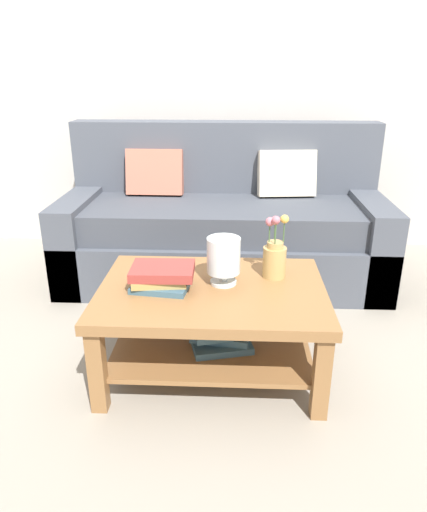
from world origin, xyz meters
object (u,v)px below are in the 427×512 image
(couch, at_px, (223,227))
(glass_hurricane_vase, at_px, (224,257))
(coffee_table, at_px, (213,312))
(book_stack_main, at_px, (161,277))
(flower_pitcher, at_px, (275,256))

(couch, xyz_separation_m, glass_hurricane_vase, (0.03, -1.14, 0.22))
(couch, xyz_separation_m, coffee_table, (-0.02, -1.19, -0.04))
(couch, distance_m, glass_hurricane_vase, 1.16)
(couch, bearing_deg, coffee_table, -90.78)
(book_stack_main, bearing_deg, couch, 77.89)
(couch, relative_size, book_stack_main, 7.44)
(book_stack_main, distance_m, glass_hurricane_vase, 0.31)
(book_stack_main, height_order, glass_hurricane_vase, glass_hurricane_vase)
(coffee_table, xyz_separation_m, glass_hurricane_vase, (0.05, 0.05, 0.27))
(couch, bearing_deg, flower_pitcher, -75.00)
(couch, xyz_separation_m, book_stack_main, (-0.26, -1.20, 0.14))
(flower_pitcher, bearing_deg, book_stack_main, -164.30)
(book_stack_main, bearing_deg, coffee_table, 1.79)
(couch, xyz_separation_m, flower_pitcher, (0.28, -1.04, 0.20))
(couch, height_order, book_stack_main, couch)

